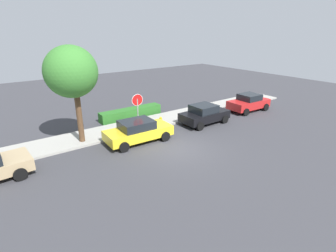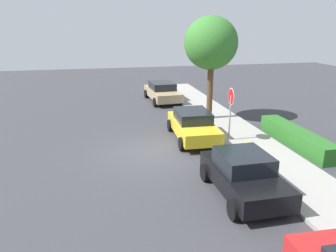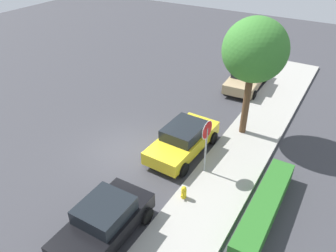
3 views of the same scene
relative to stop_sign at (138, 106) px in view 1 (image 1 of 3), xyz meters
The scene contains 9 objects.
ground_plane 4.43m from the stop_sign, 83.36° to the right, with size 60.00×60.00×0.00m, color #38383D.
sidewalk_curb 2.10m from the stop_sign, 63.37° to the left, with size 32.00×2.66×0.14m, color #9E9B93.
stop_sign is the anchor object (origin of this frame).
parked_car_yellow 2.16m from the stop_sign, 120.06° to the right, with size 4.37×2.15×1.45m.
parked_car_black 5.31m from the stop_sign, 17.18° to the right, with size 3.87×2.08×1.50m.
parked_car_red 10.64m from the stop_sign, ahead, with size 3.93×2.11×1.51m.
street_tree_near_corner 4.89m from the stop_sign, behind, with size 3.09×3.09×6.09m.
fire_hydrant 2.48m from the stop_sign, ahead, with size 0.30×0.22×0.72m.
front_yard_hedge 3.54m from the stop_sign, 71.00° to the left, with size 5.30×0.93×0.79m.
Camera 1 is at (-9.03, -11.42, 6.91)m, focal length 28.00 mm.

